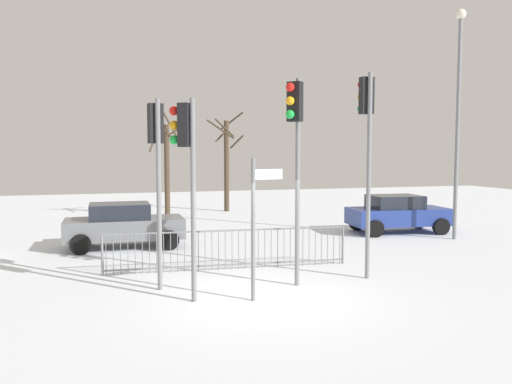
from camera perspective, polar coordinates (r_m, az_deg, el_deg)
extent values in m
plane|color=white|center=(11.36, 0.37, -11.62)|extent=(60.00, 60.00, 0.00)
cylinder|color=slate|center=(11.78, -10.75, -0.37)|extent=(0.11, 0.11, 4.34)
cube|color=black|center=(11.92, -11.12, 7.49)|extent=(0.36, 0.28, 0.90)
sphere|color=red|center=(12.17, -11.50, 8.83)|extent=(0.20, 0.20, 0.20)
sphere|color=orange|center=(12.15, -11.48, 7.42)|extent=(0.20, 0.20, 0.20)
sphere|color=green|center=(12.14, -11.46, 6.01)|extent=(0.20, 0.20, 0.20)
cylinder|color=slate|center=(10.74, -6.99, -1.02)|extent=(0.11, 0.11, 4.25)
cube|color=black|center=(10.77, -7.89, 7.38)|extent=(0.36, 0.39, 0.90)
sphere|color=red|center=(10.90, -9.12, 8.91)|extent=(0.20, 0.20, 0.20)
sphere|color=orange|center=(10.88, -9.10, 7.33)|extent=(0.20, 0.20, 0.20)
sphere|color=green|center=(10.87, -9.08, 5.75)|extent=(0.20, 0.20, 0.20)
cylinder|color=slate|center=(11.99, 4.65, 0.97)|extent=(0.11, 0.11, 4.84)
cube|color=black|center=(11.87, 4.35, 9.98)|extent=(0.38, 0.38, 0.90)
sphere|color=red|center=(11.68, 3.82, 11.55)|extent=(0.20, 0.20, 0.20)
sphere|color=orange|center=(11.65, 3.81, 10.09)|extent=(0.20, 0.20, 0.20)
sphere|color=green|center=(11.62, 3.80, 8.61)|extent=(0.20, 0.20, 0.20)
cylinder|color=slate|center=(12.92, 12.42, 1.67)|extent=(0.11, 0.11, 5.08)
cube|color=black|center=(13.12, 12.19, 10.43)|extent=(0.33, 0.23, 0.90)
sphere|color=red|center=(13.37, 11.65, 11.62)|extent=(0.20, 0.20, 0.20)
sphere|color=orange|center=(13.34, 11.63, 10.34)|extent=(0.20, 0.20, 0.20)
sphere|color=green|center=(13.31, 11.61, 9.06)|extent=(0.20, 0.20, 0.20)
cylinder|color=slate|center=(10.80, -0.32, -4.24)|extent=(0.09, 0.09, 3.03)
cube|color=white|center=(10.90, 1.43, 1.98)|extent=(0.68, 0.23, 0.22)
cube|color=slate|center=(13.76, -3.06, -4.31)|extent=(6.52, 0.49, 0.04)
cube|color=slate|center=(13.93, -3.04, -8.09)|extent=(6.52, 0.49, 0.04)
cylinder|color=slate|center=(13.70, -16.36, -6.76)|extent=(0.02, 0.02, 1.05)
cylinder|color=slate|center=(13.68, -15.59, -6.75)|extent=(0.02, 0.02, 1.05)
cylinder|color=slate|center=(13.68, -14.83, -6.74)|extent=(0.02, 0.02, 1.05)
cylinder|color=slate|center=(13.67, -14.06, -6.73)|extent=(0.02, 0.02, 1.05)
cylinder|color=slate|center=(13.67, -13.30, -6.72)|extent=(0.02, 0.02, 1.05)
cylinder|color=slate|center=(13.67, -12.53, -6.71)|extent=(0.02, 0.02, 1.05)
cylinder|color=slate|center=(13.67, -11.77, -6.69)|extent=(0.02, 0.02, 1.05)
cylinder|color=slate|center=(13.67, -11.00, -6.68)|extent=(0.02, 0.02, 1.05)
cylinder|color=slate|center=(13.68, -10.24, -6.66)|extent=(0.02, 0.02, 1.05)
cylinder|color=slate|center=(13.68, -9.47, -6.65)|extent=(0.02, 0.02, 1.05)
cylinder|color=slate|center=(13.70, -8.71, -6.63)|extent=(0.02, 0.02, 1.05)
cylinder|color=slate|center=(13.71, -7.95, -6.61)|extent=(0.02, 0.02, 1.05)
cylinder|color=slate|center=(13.72, -7.19, -6.59)|extent=(0.02, 0.02, 1.05)
cylinder|color=slate|center=(13.74, -6.43, -6.57)|extent=(0.02, 0.02, 1.05)
cylinder|color=slate|center=(13.76, -5.67, -6.54)|extent=(0.02, 0.02, 1.05)
cylinder|color=slate|center=(13.79, -4.92, -6.52)|extent=(0.02, 0.02, 1.05)
cylinder|color=slate|center=(13.81, -4.17, -6.50)|extent=(0.02, 0.02, 1.05)
cylinder|color=slate|center=(13.84, -3.42, -6.47)|extent=(0.02, 0.02, 1.05)
cylinder|color=slate|center=(13.87, -2.68, -6.44)|extent=(0.02, 0.02, 1.05)
cylinder|color=slate|center=(13.90, -1.94, -6.41)|extent=(0.02, 0.02, 1.05)
cylinder|color=slate|center=(13.93, -1.20, -6.39)|extent=(0.02, 0.02, 1.05)
cylinder|color=slate|center=(13.97, -0.47, -6.36)|extent=(0.02, 0.02, 1.05)
cylinder|color=slate|center=(14.01, 0.26, -6.33)|extent=(0.02, 0.02, 1.05)
cylinder|color=slate|center=(14.05, 0.99, -6.29)|extent=(0.02, 0.02, 1.05)
cylinder|color=slate|center=(14.09, 1.71, -6.26)|extent=(0.02, 0.02, 1.05)
cylinder|color=slate|center=(14.14, 2.43, -6.23)|extent=(0.02, 0.02, 1.05)
cylinder|color=slate|center=(14.19, 3.14, -6.20)|extent=(0.02, 0.02, 1.05)
cylinder|color=slate|center=(14.24, 3.84, -6.16)|extent=(0.02, 0.02, 1.05)
cylinder|color=slate|center=(14.29, 4.55, -6.13)|extent=(0.02, 0.02, 1.05)
cylinder|color=slate|center=(14.34, 5.24, -6.09)|extent=(0.02, 0.02, 1.05)
cylinder|color=slate|center=(14.40, 5.93, -6.06)|extent=(0.02, 0.02, 1.05)
cylinder|color=slate|center=(14.46, 6.62, -6.02)|extent=(0.02, 0.02, 1.05)
cylinder|color=slate|center=(14.52, 7.30, -5.98)|extent=(0.02, 0.02, 1.05)
cylinder|color=slate|center=(14.58, 7.97, -5.94)|extent=(0.02, 0.02, 1.05)
cylinder|color=slate|center=(14.64, 8.64, -5.90)|extent=(0.02, 0.02, 1.05)
cylinder|color=slate|center=(14.71, 9.30, -5.87)|extent=(0.02, 0.02, 1.05)
cylinder|color=slate|center=(13.70, -16.74, -6.76)|extent=(0.06, 0.06, 1.05)
cylinder|color=slate|center=(14.74, 9.63, -5.85)|extent=(0.06, 0.06, 1.05)
cube|color=navy|center=(20.82, 15.53, -2.61)|extent=(3.93, 2.02, 0.65)
cube|color=#1E232D|center=(20.69, 15.19, -1.11)|extent=(2.02, 1.66, 0.55)
cylinder|color=black|center=(22.23, 17.61, -3.06)|extent=(0.66, 0.27, 0.64)
cylinder|color=black|center=(20.78, 19.90, -3.63)|extent=(0.66, 0.27, 0.64)
cylinder|color=black|center=(21.05, 11.17, -3.34)|extent=(0.66, 0.27, 0.64)
cylinder|color=black|center=(19.51, 13.11, -3.99)|extent=(0.66, 0.27, 0.64)
cube|color=slate|center=(17.47, -14.40, -3.92)|extent=(3.81, 1.72, 0.65)
cube|color=#1E232D|center=(17.39, -14.93, -2.13)|extent=(1.91, 1.51, 0.55)
cylinder|color=black|center=(18.45, -10.27, -4.43)|extent=(0.64, 0.22, 0.64)
cylinder|color=black|center=(16.78, -9.65, -5.30)|extent=(0.64, 0.22, 0.64)
cylinder|color=black|center=(18.37, -18.70, -4.63)|extent=(0.64, 0.22, 0.64)
cylinder|color=black|center=(16.69, -18.94, -5.53)|extent=(0.64, 0.22, 0.64)
cylinder|color=slate|center=(19.76, 21.50, 6.44)|extent=(0.14, 0.14, 7.87)
sphere|color=#F2EACC|center=(20.33, 21.84, 17.89)|extent=(0.36, 0.36, 0.36)
cylinder|color=#473828|center=(27.28, -3.29, 2.89)|extent=(0.27, 0.27, 4.81)
cylinder|color=#473828|center=(26.61, -3.98, 6.99)|extent=(1.29, 1.03, 1.05)
cylinder|color=#473828|center=(27.61, -2.16, 5.59)|extent=(0.49, 1.29, 0.74)
cylinder|color=#473828|center=(27.90, -2.69, 7.92)|extent=(1.10, 0.96, 0.94)
cylinder|color=#473828|center=(27.61, -3.79, 6.35)|extent=(0.85, 0.41, 0.78)
cylinder|color=#473828|center=(26.81, -3.52, 7.14)|extent=(1.00, 0.53, 1.01)
cylinder|color=#473828|center=(25.09, -9.87, 2.30)|extent=(0.26, 0.26, 4.46)
cylinder|color=#473828|center=(25.82, -9.63, 6.34)|extent=(1.48, 0.53, 0.84)
cylinder|color=#473828|center=(24.63, -10.44, 7.02)|extent=(0.98, 0.65, 0.99)
cylinder|color=#473828|center=(25.24, -11.35, 5.51)|extent=(0.55, 1.29, 0.96)
cylinder|color=#473828|center=(24.74, -9.46, 7.28)|extent=(0.88, 0.43, 1.37)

